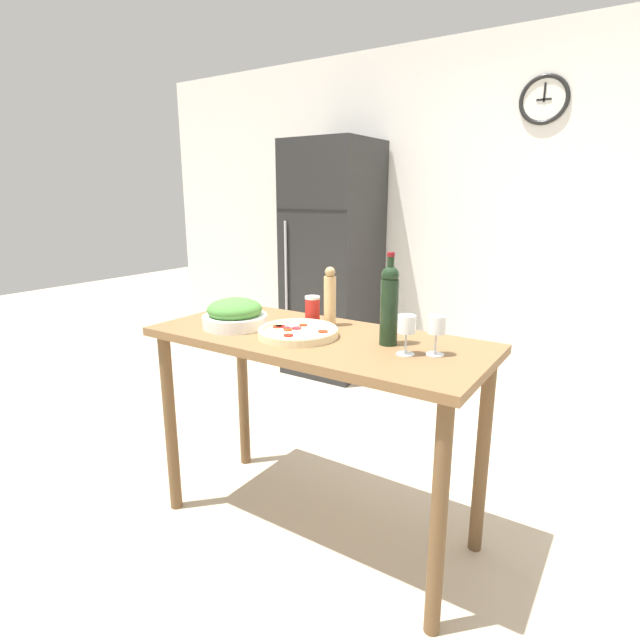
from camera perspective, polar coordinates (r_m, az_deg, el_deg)
ground_plane at (r=2.48m, az=-0.43°, el=-22.44°), size 14.00×14.00×0.00m
wall_back at (r=4.04m, az=17.71°, el=10.97°), size 6.40×0.08×2.60m
refrigerator at (r=4.16m, az=1.46°, el=6.81°), size 0.65×0.68×1.90m
prep_counter at (r=2.11m, az=-0.47°, el=-5.25°), size 1.42×0.62×0.91m
wine_bottle at (r=1.93m, az=7.93°, el=1.91°), size 0.07×0.07×0.36m
wine_glass_near at (r=1.83m, az=9.86°, el=-0.77°), size 0.07×0.07×0.15m
wine_glass_far at (r=1.84m, az=13.17°, el=-0.81°), size 0.07×0.07×0.15m
pepper_mill at (r=2.20m, az=1.14°, el=2.59°), size 0.05×0.05×0.26m
salad_bowl at (r=2.23m, az=-9.71°, el=0.64°), size 0.28×0.28×0.13m
homemade_pizza at (r=2.06m, az=-2.52°, el=-1.36°), size 0.33×0.33×0.04m
salt_canister at (r=2.26m, az=-0.87°, el=1.19°), size 0.07×0.07×0.12m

